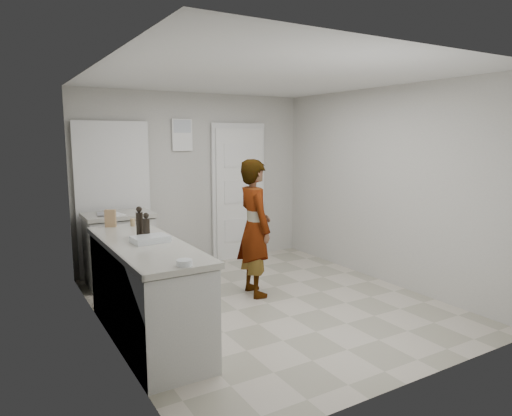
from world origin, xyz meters
TOP-DOWN VIEW (x-y plane):
  - ground at (0.00, 0.00)m, footprint 4.00×4.00m
  - room_shell at (-0.17, 1.95)m, footprint 4.00×4.00m
  - main_counter at (-1.45, -0.20)m, footprint 0.64×1.96m
  - side_counter at (-1.25, 1.55)m, footprint 0.84×0.61m
  - person at (0.04, 0.36)m, footprint 0.45×0.63m
  - cake_mix_box at (-1.54, 0.69)m, footprint 0.12×0.09m
  - spice_jar at (-1.33, 0.62)m, footprint 0.05×0.05m
  - oil_cruet_a at (-1.39, -0.08)m, footprint 0.06×0.06m
  - oil_cruet_b at (-1.42, 0.03)m, footprint 0.07×0.07m
  - baking_dish at (-1.40, -0.22)m, footprint 0.33×0.25m
  - egg_bowl at (-1.42, -1.10)m, footprint 0.12×0.12m
  - papers at (-1.35, 1.46)m, footprint 0.28×0.34m

SIDE VIEW (x-z plane):
  - ground at x=0.00m, z-range 0.00..0.00m
  - main_counter at x=-1.45m, z-range -0.04..0.89m
  - side_counter at x=-1.25m, z-range -0.03..0.89m
  - person at x=0.04m, z-range 0.00..1.62m
  - papers at x=-1.35m, z-range 0.93..0.93m
  - egg_bowl at x=-1.42m, z-range 0.93..0.97m
  - baking_dish at x=-1.40m, z-range 0.92..0.98m
  - spice_jar at x=-1.33m, z-range 0.93..1.00m
  - cake_mix_box at x=-1.54m, z-range 0.93..1.11m
  - room_shell at x=-0.17m, z-range -0.98..3.02m
  - oil_cruet_a at x=-1.39m, z-range 0.92..1.17m
  - oil_cruet_b at x=-1.42m, z-range 0.92..1.22m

